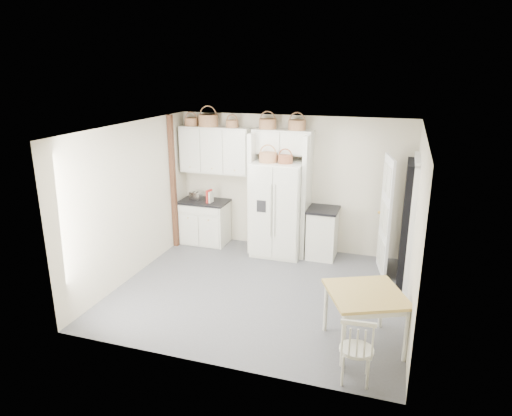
% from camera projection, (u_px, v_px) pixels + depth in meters
% --- Properties ---
extents(floor, '(4.50, 4.50, 0.00)m').
position_uv_depth(floor, '(260.00, 291.00, 7.34)').
color(floor, '#4B4B4B').
rests_on(floor, ground).
extents(ceiling, '(4.50, 4.50, 0.00)m').
position_uv_depth(ceiling, '(261.00, 128.00, 6.57)').
color(ceiling, white).
rests_on(ceiling, wall_back).
extents(wall_back, '(4.50, 0.00, 4.50)m').
position_uv_depth(wall_back, '(292.00, 184.00, 8.77)').
color(wall_back, beige).
rests_on(wall_back, floor).
extents(wall_left, '(0.00, 4.00, 4.00)m').
position_uv_depth(wall_left, '(132.00, 201.00, 7.61)').
color(wall_left, beige).
rests_on(wall_left, floor).
extents(wall_right, '(0.00, 4.00, 4.00)m').
position_uv_depth(wall_right, '(416.00, 229.00, 6.29)').
color(wall_right, beige).
rests_on(wall_right, floor).
extents(refrigerator, '(0.93, 0.75, 1.79)m').
position_uv_depth(refrigerator, '(278.00, 209.00, 8.57)').
color(refrigerator, silver).
rests_on(refrigerator, floor).
extents(base_cab_left, '(0.92, 0.58, 0.85)m').
position_uv_depth(base_cab_left, '(205.00, 222.00, 9.26)').
color(base_cab_left, silver).
rests_on(base_cab_left, floor).
extents(base_cab_right, '(0.52, 0.62, 0.91)m').
position_uv_depth(base_cab_right, '(322.00, 234.00, 8.55)').
color(base_cab_right, silver).
rests_on(base_cab_right, floor).
extents(dining_table, '(1.20, 1.20, 0.75)m').
position_uv_depth(dining_table, '(364.00, 319.00, 5.80)').
color(dining_table, olive).
rests_on(dining_table, floor).
extents(windsor_chair, '(0.42, 0.39, 0.80)m').
position_uv_depth(windsor_chair, '(356.00, 350.00, 5.13)').
color(windsor_chair, silver).
rests_on(windsor_chair, floor).
extents(counter_left, '(0.95, 0.62, 0.04)m').
position_uv_depth(counter_left, '(204.00, 202.00, 9.13)').
color(counter_left, black).
rests_on(counter_left, base_cab_left).
extents(counter_right, '(0.56, 0.66, 0.04)m').
position_uv_depth(counter_right, '(323.00, 210.00, 8.41)').
color(counter_right, black).
rests_on(counter_right, base_cab_right).
extents(toaster, '(0.26, 0.18, 0.17)m').
position_uv_depth(toaster, '(196.00, 196.00, 9.14)').
color(toaster, silver).
rests_on(toaster, counter_left).
extents(cookbook_red, '(0.07, 0.18, 0.26)m').
position_uv_depth(cookbook_red, '(209.00, 196.00, 8.97)').
color(cookbook_red, '#B2261F').
rests_on(cookbook_red, counter_left).
extents(cookbook_cream, '(0.05, 0.15, 0.22)m').
position_uv_depth(cookbook_cream, '(211.00, 197.00, 8.97)').
color(cookbook_cream, beige).
rests_on(cookbook_cream, counter_left).
extents(basket_upper_a, '(0.26, 0.26, 0.15)m').
position_uv_depth(basket_upper_a, '(191.00, 122.00, 8.87)').
color(basket_upper_a, '#935C36').
rests_on(basket_upper_a, upper_cabinet).
extents(basket_upper_b, '(0.38, 0.38, 0.23)m').
position_uv_depth(basket_upper_b, '(208.00, 121.00, 8.75)').
color(basket_upper_b, '#935C36').
rests_on(basket_upper_b, upper_cabinet).
extents(basket_upper_c, '(0.24, 0.24, 0.14)m').
position_uv_depth(basket_upper_c, '(232.00, 124.00, 8.62)').
color(basket_upper_c, '#935C36').
rests_on(basket_upper_c, upper_cabinet).
extents(basket_bridge_a, '(0.32, 0.32, 0.18)m').
position_uv_depth(basket_bridge_a, '(268.00, 124.00, 8.41)').
color(basket_bridge_a, '#935C36').
rests_on(basket_bridge_a, bridge_cabinet).
extents(basket_bridge_b, '(0.32, 0.32, 0.18)m').
position_uv_depth(basket_bridge_b, '(297.00, 125.00, 8.25)').
color(basket_bridge_b, '#935C36').
rests_on(basket_bridge_b, bridge_cabinet).
extents(basket_fridge_a, '(0.33, 0.33, 0.18)m').
position_uv_depth(basket_fridge_a, '(268.00, 157.00, 8.24)').
color(basket_fridge_a, '#935C36').
rests_on(basket_fridge_a, refrigerator).
extents(basket_fridge_b, '(0.27, 0.27, 0.14)m').
position_uv_depth(basket_fridge_b, '(285.00, 159.00, 8.15)').
color(basket_fridge_b, '#622A17').
rests_on(basket_fridge_b, refrigerator).
extents(upper_cabinet, '(1.40, 0.34, 0.90)m').
position_uv_depth(upper_cabinet, '(215.00, 150.00, 8.88)').
color(upper_cabinet, silver).
rests_on(upper_cabinet, wall_back).
extents(bridge_cabinet, '(1.12, 0.34, 0.45)m').
position_uv_depth(bridge_cabinet, '(283.00, 142.00, 8.42)').
color(bridge_cabinet, silver).
rests_on(bridge_cabinet, wall_back).
extents(fridge_panel_left, '(0.08, 0.60, 2.30)m').
position_uv_depth(fridge_panel_left, '(254.00, 192.00, 8.74)').
color(fridge_panel_left, silver).
rests_on(fridge_panel_left, floor).
extents(fridge_panel_right, '(0.08, 0.60, 2.30)m').
position_uv_depth(fridge_panel_right, '(307.00, 197.00, 8.44)').
color(fridge_panel_right, silver).
rests_on(fridge_panel_right, floor).
extents(trim_post, '(0.09, 0.09, 2.60)m').
position_uv_depth(trim_post, '(173.00, 183.00, 8.83)').
color(trim_post, '#391A0F').
rests_on(trim_post, floor).
extents(doorway_void, '(0.18, 0.85, 2.05)m').
position_uv_depth(doorway_void, '(408.00, 225.00, 7.31)').
color(doorway_void, black).
rests_on(doorway_void, floor).
extents(door_slab, '(0.21, 0.79, 2.05)m').
position_uv_depth(door_slab, '(385.00, 216.00, 7.72)').
color(door_slab, white).
rests_on(door_slab, floor).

